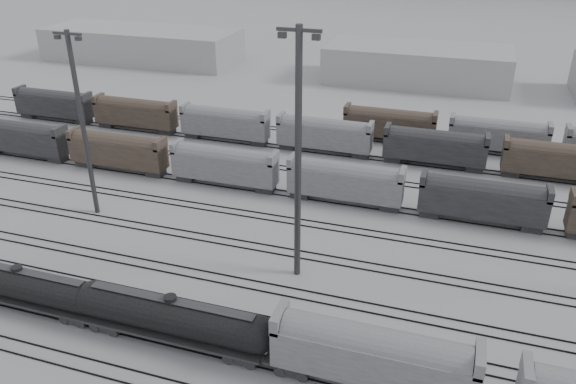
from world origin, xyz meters
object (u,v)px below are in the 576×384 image
(light_mast_c, at_px, (298,154))
(tank_car_b, at_px, (172,317))
(tank_car_a, at_px, (21,285))
(hopper_car_a, at_px, (373,354))

(light_mast_c, bearing_deg, tank_car_b, -117.96)
(tank_car_a, relative_size, tank_car_b, 0.93)
(hopper_car_a, relative_size, light_mast_c, 0.63)
(hopper_car_a, height_order, light_mast_c, light_mast_c)
(light_mast_c, bearing_deg, tank_car_a, -149.93)
(tank_car_a, xyz_separation_m, hopper_car_a, (33.64, 0.00, 1.00))
(tank_car_a, relative_size, hopper_car_a, 1.11)
(tank_car_b, relative_size, light_mast_c, 0.74)
(tank_car_b, distance_m, light_mast_c, 18.75)
(tank_car_a, height_order, tank_car_b, tank_car_b)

